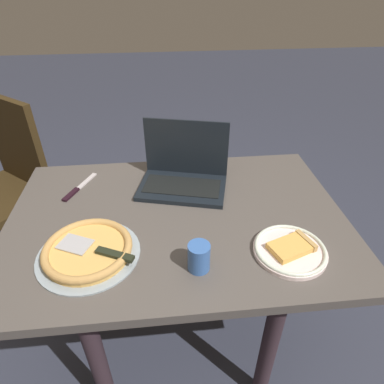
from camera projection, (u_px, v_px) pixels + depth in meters
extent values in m
plane|color=#303342|center=(181.00, 332.00, 1.60)|extent=(12.00, 12.00, 0.00)
cube|color=#4F4944|center=(177.00, 220.00, 1.20)|extent=(1.20, 0.81, 0.03)
cylinder|color=#32232A|center=(234.00, 233.00, 1.68)|extent=(0.06, 0.06, 0.69)
cylinder|color=#32232A|center=(114.00, 242.00, 1.62)|extent=(0.06, 0.06, 0.69)
cylinder|color=#32232A|center=(269.00, 346.00, 1.19)|extent=(0.06, 0.06, 0.69)
cylinder|color=#32232A|center=(98.00, 363.00, 1.13)|extent=(0.06, 0.06, 0.69)
cube|color=black|center=(182.00, 188.00, 1.32)|extent=(0.38, 0.29, 0.02)
cube|color=black|center=(182.00, 186.00, 1.31)|extent=(0.32, 0.20, 0.00)
cube|color=black|center=(186.00, 147.00, 1.33)|extent=(0.33, 0.09, 0.23)
cube|color=#7FB4E0|center=(186.00, 148.00, 1.33)|extent=(0.30, 0.08, 0.21)
cylinder|color=white|center=(290.00, 251.00, 1.03)|extent=(0.23, 0.23, 0.01)
torus|color=silver|center=(290.00, 249.00, 1.03)|extent=(0.22, 0.22, 0.01)
cube|color=#E9AB4F|center=(291.00, 247.00, 1.03)|extent=(0.15, 0.12, 0.02)
cube|color=tan|center=(306.00, 241.00, 1.05)|extent=(0.05, 0.09, 0.03)
cylinder|color=#93A2AC|center=(89.00, 254.00, 1.03)|extent=(0.32, 0.32, 0.01)
cylinder|color=#E4AD57|center=(88.00, 251.00, 1.02)|extent=(0.26, 0.26, 0.02)
torus|color=tan|center=(87.00, 248.00, 1.01)|extent=(0.27, 0.27, 0.02)
cube|color=#B1B0B2|center=(75.00, 244.00, 1.02)|extent=(0.12, 0.10, 0.00)
cube|color=black|center=(115.00, 254.00, 0.98)|extent=(0.12, 0.07, 0.01)
cube|color=beige|center=(84.00, 183.00, 1.36)|extent=(0.08, 0.15, 0.00)
cube|color=black|center=(71.00, 194.00, 1.29)|extent=(0.06, 0.09, 0.01)
cylinder|color=#3763B0|center=(199.00, 257.00, 0.96)|extent=(0.07, 0.07, 0.09)
cylinder|color=#421E0A|center=(199.00, 251.00, 0.95)|extent=(0.06, 0.06, 0.01)
cube|color=#312410|center=(15.00, 142.00, 1.71)|extent=(0.34, 0.29, 0.47)
cylinder|color=#312410|center=(21.00, 205.00, 2.08)|extent=(0.03, 0.03, 0.43)
cylinder|color=#312410|center=(61.00, 228.00, 1.90)|extent=(0.03, 0.03, 0.43)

